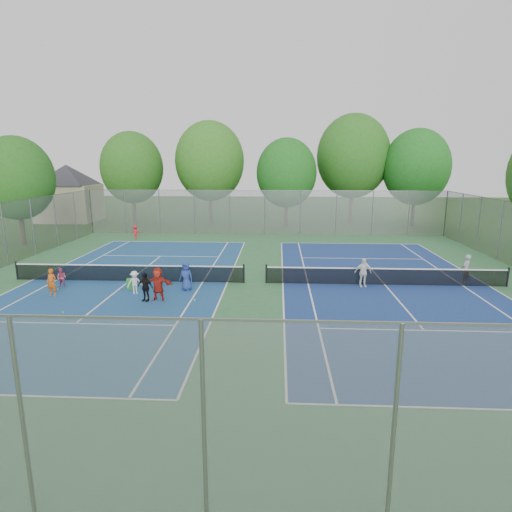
{
  "coord_description": "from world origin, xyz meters",
  "views": [
    {
      "loc": [
        1.23,
        -22.45,
        6.48
      ],
      "look_at": [
        0.0,
        1.0,
        1.3
      ],
      "focal_mm": 30.0,
      "sensor_mm": 36.0,
      "label": 1
    }
  ],
  "objects_px": {
    "net_left": "(129,273)",
    "instructor": "(466,270)",
    "ball_crate": "(158,284)",
    "ball_hopper": "(130,284)",
    "net_right": "(385,277)"
  },
  "relations": [
    {
      "from": "ball_crate",
      "to": "instructor",
      "type": "xyz_separation_m",
      "value": [
        16.46,
        1.21,
        0.7
      ]
    },
    {
      "from": "net_left",
      "to": "ball_crate",
      "type": "distance_m",
      "value": 2.08
    },
    {
      "from": "net_left",
      "to": "ball_hopper",
      "type": "distance_m",
      "value": 1.63
    },
    {
      "from": "net_right",
      "to": "ball_crate",
      "type": "bearing_deg",
      "value": -175.95
    },
    {
      "from": "ball_crate",
      "to": "ball_hopper",
      "type": "relative_size",
      "value": 0.53
    },
    {
      "from": "net_left",
      "to": "ball_crate",
      "type": "relative_size",
      "value": 42.04
    },
    {
      "from": "net_left",
      "to": "ball_crate",
      "type": "xyz_separation_m",
      "value": [
        1.87,
        -0.86,
        -0.32
      ]
    },
    {
      "from": "net_left",
      "to": "net_right",
      "type": "height_order",
      "value": "same"
    },
    {
      "from": "net_right",
      "to": "net_left",
      "type": "bearing_deg",
      "value": 180.0
    },
    {
      "from": "instructor",
      "to": "ball_hopper",
      "type": "bearing_deg",
      "value": -34.73
    },
    {
      "from": "ball_crate",
      "to": "ball_hopper",
      "type": "bearing_deg",
      "value": -153.13
    },
    {
      "from": "net_left",
      "to": "ball_hopper",
      "type": "height_order",
      "value": "net_left"
    },
    {
      "from": "net_left",
      "to": "instructor",
      "type": "height_order",
      "value": "instructor"
    },
    {
      "from": "ball_crate",
      "to": "instructor",
      "type": "relative_size",
      "value": 0.19
    },
    {
      "from": "net_right",
      "to": "ball_hopper",
      "type": "xyz_separation_m",
      "value": [
        -13.42,
        -1.51,
        -0.17
      ]
    }
  ]
}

